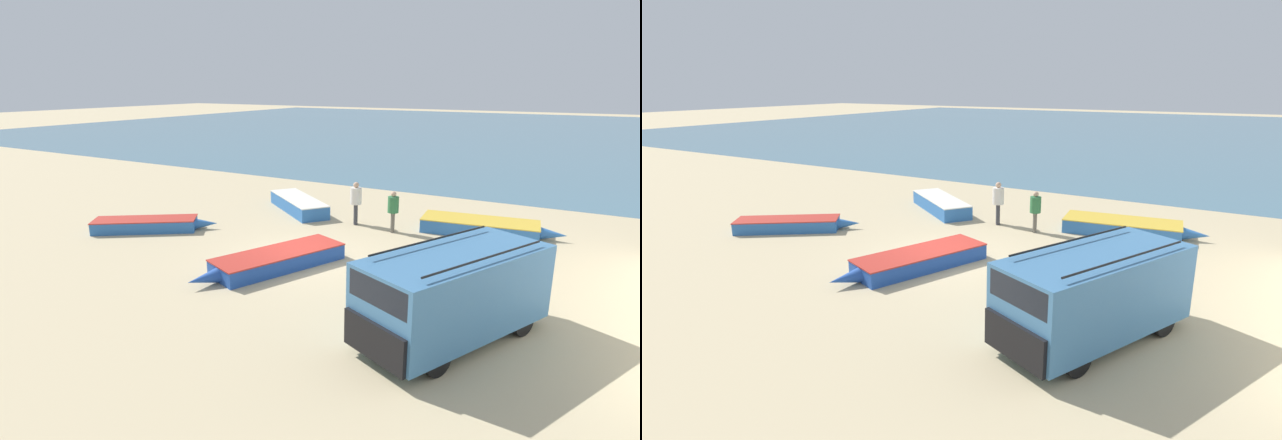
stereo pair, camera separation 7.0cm
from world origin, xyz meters
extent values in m
plane|color=tan|center=(0.00, 0.00, 0.00)|extent=(200.00, 200.00, 0.00)
cube|color=#477084|center=(0.00, 52.00, 0.00)|extent=(120.00, 80.00, 0.01)
cube|color=teal|center=(5.95, -2.80, 1.19)|extent=(3.76, 5.16, 1.82)
cube|color=black|center=(4.95, -5.02, 0.69)|extent=(1.69, 0.84, 0.82)
cube|color=#1E232D|center=(4.98, -4.94, 1.73)|extent=(1.60, 0.77, 0.58)
cylinder|color=black|center=(6.12, -4.50, 0.36)|extent=(0.49, 0.74, 0.71)
cylinder|color=black|center=(4.56, -3.79, 0.36)|extent=(0.49, 0.74, 0.71)
cylinder|color=black|center=(7.34, -1.80, 0.36)|extent=(0.49, 0.74, 0.71)
cylinder|color=black|center=(5.78, -1.10, 0.36)|extent=(0.49, 0.74, 0.71)
cylinder|color=black|center=(6.65, -3.12, 2.22)|extent=(1.65, 3.58, 0.05)
cylinder|color=black|center=(5.25, -2.48, 2.22)|extent=(1.65, 3.58, 0.05)
cube|color=#2D66AD|center=(-7.29, -0.29, 0.23)|extent=(3.94, 3.32, 0.46)
cone|color=#2D66AD|center=(-5.32, 1.14, 0.23)|extent=(0.97, 0.87, 0.44)
cube|color=#B22D23|center=(-7.29, -0.29, 0.40)|extent=(0.82, 1.02, 0.05)
cube|color=#B22D23|center=(-7.29, -0.29, 0.48)|extent=(3.98, 3.36, 0.04)
cube|color=#2D66AD|center=(-3.69, 5.59, 0.30)|extent=(4.21, 3.57, 0.59)
cone|color=#2D66AD|center=(-5.79, 7.11, 0.30)|extent=(1.09, 1.00, 0.56)
cube|color=silver|center=(-3.69, 5.59, 0.53)|extent=(0.87, 1.10, 0.05)
cube|color=silver|center=(-3.69, 5.59, 0.61)|extent=(4.26, 3.60, 0.04)
cube|color=#2D66AD|center=(4.49, 6.18, 0.26)|extent=(4.60, 2.25, 0.52)
cone|color=#2D66AD|center=(7.16, 6.53, 0.26)|extent=(1.03, 0.62, 0.49)
cube|color=gold|center=(4.49, 6.18, 0.45)|extent=(0.40, 1.56, 0.05)
cube|color=gold|center=(4.49, 6.18, 0.54)|extent=(4.64, 2.27, 0.04)
cube|color=#234CA3|center=(-0.24, -0.96, 0.24)|extent=(2.96, 4.62, 0.49)
cone|color=#234CA3|center=(-1.21, -3.45, 0.24)|extent=(0.78, 1.07, 0.46)
cube|color=#B22D23|center=(-0.24, -0.96, 0.42)|extent=(1.33, 0.68, 0.05)
cube|color=#B22D23|center=(-0.24, -0.96, 0.51)|extent=(2.99, 4.67, 0.04)
cylinder|color=#5B564C|center=(1.40, 4.66, 0.41)|extent=(0.15, 0.15, 0.81)
cylinder|color=#5B564C|center=(1.47, 4.51, 0.41)|extent=(0.15, 0.15, 0.81)
cylinder|color=#2D6B3D|center=(1.44, 4.58, 1.13)|extent=(0.44, 0.44, 0.64)
sphere|color=tan|center=(1.44, 4.58, 1.56)|extent=(0.22, 0.22, 0.22)
cylinder|color=#38383D|center=(-0.31, 4.79, 0.44)|extent=(0.17, 0.17, 0.88)
cylinder|color=#38383D|center=(-0.40, 4.95, 0.44)|extent=(0.17, 0.17, 0.88)
cylinder|color=silver|center=(-0.36, 4.87, 1.23)|extent=(0.48, 0.48, 0.70)
sphere|color=tan|center=(-0.36, 4.87, 1.70)|extent=(0.24, 0.24, 0.24)
camera|label=1|loc=(8.64, -13.48, 5.79)|focal=28.00mm
camera|label=2|loc=(8.70, -13.45, 5.79)|focal=28.00mm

